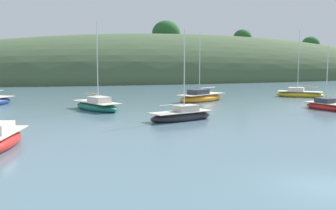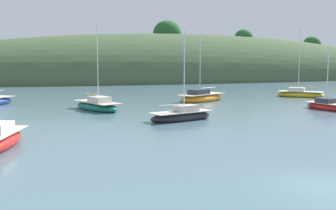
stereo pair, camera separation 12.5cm
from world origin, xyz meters
name	(u,v)px [view 1 (the left image)]	position (x,y,z in m)	size (l,w,h in m)	color
ground_plane	(331,188)	(0.00, 0.00, 0.00)	(400.00, 400.00, 0.00)	slate
far_shoreline_hill	(179,80)	(25.05, 84.86, 0.05)	(150.00, 36.00, 27.22)	#425638
sailboat_yellow_far	(97,106)	(-4.89, 28.21, 0.42)	(4.74, 7.38, 9.13)	#196B56
sailboat_white_near	(201,98)	(8.73, 32.94, 0.44)	(7.86, 5.80, 8.78)	orange
sailboat_red_portside	(182,116)	(0.85, 18.90, 0.37)	(6.44, 3.73, 7.78)	#232328
sailboat_black_sloop	(300,94)	(24.03, 34.00, 0.40)	(6.16, 5.99, 9.51)	gold
sailboat_navy_dinghy	(328,106)	(17.67, 20.94, 0.34)	(2.56, 5.71, 6.81)	red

